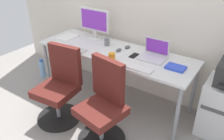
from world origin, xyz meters
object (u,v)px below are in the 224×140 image
Objects in this scene: water_bottle_on_floor at (42,68)px; office_chair_left at (60,88)px; desktop_monitor at (94,22)px; office_chair_right at (103,107)px; coffee_mug at (112,57)px; open_laptop at (154,54)px.

office_chair_left is at bearing -28.52° from water_bottle_on_floor.
desktop_monitor is (-0.14, 0.89, 0.57)m from office_chair_left.
desktop_monitor is at bearing 22.05° from water_bottle_on_floor.
water_bottle_on_floor is at bearing 161.82° from office_chair_right.
water_bottle_on_floor is at bearing 151.48° from office_chair_left.
desktop_monitor is (-0.79, 0.89, 0.57)m from office_chair_right.
office_chair_right is 1.32m from desktop_monitor.
office_chair_left is at bearing -136.51° from coffee_mug.
open_laptop is 3.37× the size of coffee_mug.
coffee_mug is at bearing -137.67° from open_laptop.
open_laptop is (0.18, 0.78, 0.38)m from office_chair_right.
desktop_monitor is at bearing 143.18° from coffee_mug.
water_bottle_on_floor is 3.37× the size of coffee_mug.
open_laptop is (0.98, -0.11, -0.19)m from desktop_monitor.
desktop_monitor is 0.78m from coffee_mug.
coffee_mug is (0.46, 0.44, 0.37)m from office_chair_left.
coffee_mug is (-0.38, -0.34, -0.01)m from open_laptop.
open_laptop reaches higher than water_bottle_on_floor.
open_laptop is at bearing 7.40° from water_bottle_on_floor.
office_chair_right is 1.96× the size of desktop_monitor.
office_chair_right is 3.03× the size of water_bottle_on_floor.
office_chair_left reaches higher than coffee_mug.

